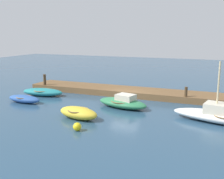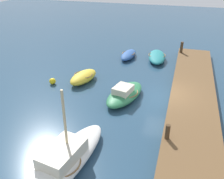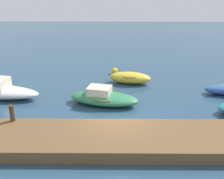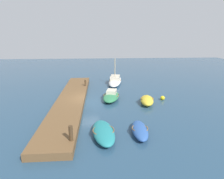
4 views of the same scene
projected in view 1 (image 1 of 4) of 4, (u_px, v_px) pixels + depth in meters
ground_plane at (125, 99)px, 24.77m from camera, size 84.00×84.00×0.00m
dock_platform at (132, 92)px, 26.42m from camera, size 20.65×3.03×0.56m
rowboat_blue at (24, 99)px, 23.54m from camera, size 3.25×1.39×0.64m
motorboat_green at (123, 102)px, 21.92m from camera, size 4.50×2.67×1.10m
rowboat_teal at (43, 92)px, 26.14m from camera, size 4.13×2.08×0.69m
rowboat_yellow at (78, 113)px, 19.10m from camera, size 3.27×1.97×0.82m
mooring_post_west at (186, 92)px, 23.19m from camera, size 0.24×0.24×0.83m
mooring_post_mid_west at (45, 80)px, 28.48m from camera, size 0.27×0.27×1.08m
marker_buoy at (77, 127)px, 16.75m from camera, size 0.51×0.51×0.51m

